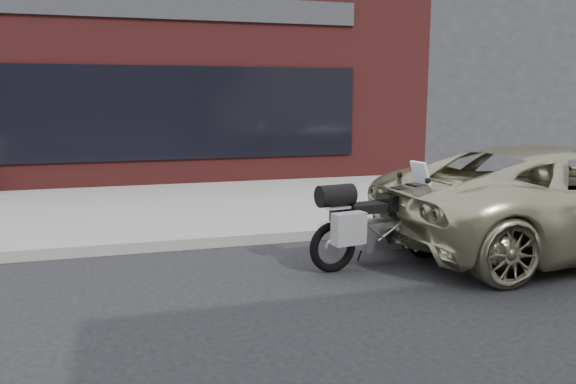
{
  "coord_description": "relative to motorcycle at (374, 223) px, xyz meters",
  "views": [
    {
      "loc": [
        -2.1,
        -3.44,
        2.05
      ],
      "look_at": [
        -0.17,
        3.32,
        0.85
      ],
      "focal_mm": 35.0,
      "sensor_mm": 36.0,
      "label": 1
    }
  ],
  "objects": [
    {
      "name": "near_sidewalk",
      "position": [
        -0.71,
        4.36,
        -0.47
      ],
      "size": [
        44.0,
        6.0,
        0.15
      ],
      "primitive_type": "cube",
      "color": "gray",
      "rests_on": "ground"
    },
    {
      "name": "neighbour_building",
      "position": [
        9.29,
        11.36,
        2.46
      ],
      "size": [
        10.0,
        10.0,
        6.0
      ],
      "primitive_type": "cube",
      "color": "#27272B",
      "rests_on": "ground"
    },
    {
      "name": "storefront",
      "position": [
        -2.71,
        11.34,
        1.71
      ],
      "size": [
        14.0,
        10.07,
        4.5
      ],
      "color": "#501B1A",
      "rests_on": "ground"
    },
    {
      "name": "motorcycle",
      "position": [
        0.0,
        0.0,
        0.0
      ],
      "size": [
        1.97,
        0.85,
        1.26
      ],
      "rotation": [
        0.0,
        0.0,
        0.18
      ],
      "color": "black",
      "rests_on": "ground"
    },
    {
      "name": "minivan",
      "position": [
        2.79,
        -0.04,
        0.16
      ],
      "size": [
        5.13,
        2.45,
        1.41
      ],
      "primitive_type": "imported",
      "rotation": [
        0.0,
        0.0,
        1.59
      ],
      "color": "tan",
      "rests_on": "ground"
    },
    {
      "name": "ground",
      "position": [
        -0.71,
        -2.64,
        -0.54
      ],
      "size": [
        120.0,
        120.0,
        0.0
      ],
      "primitive_type": "plane",
      "color": "black",
      "rests_on": "ground"
    }
  ]
}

